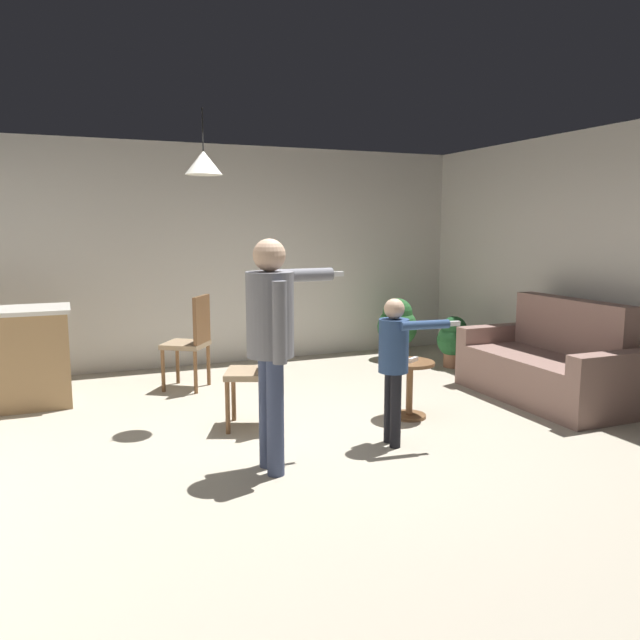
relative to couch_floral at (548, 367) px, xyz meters
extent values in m
plane|color=#B2A893|center=(-2.55, -0.26, -0.33)|extent=(7.68, 7.68, 0.00)
cube|color=beige|center=(-2.55, 2.94, 1.02)|extent=(6.40, 0.10, 2.70)
cube|color=beige|center=(0.65, -0.26, 1.02)|extent=(0.10, 6.40, 2.70)
cube|color=#8C6B60|center=(-0.06, 0.00, -0.11)|extent=(0.86, 1.45, 0.45)
cube|color=#8C6B60|center=(0.27, 0.00, 0.39)|extent=(0.21, 1.44, 0.55)
cube|color=#8C6B60|center=(-0.06, -0.81, -0.02)|extent=(0.85, 0.19, 0.63)
cube|color=#8C6B60|center=(-0.05, 0.81, -0.02)|extent=(0.85, 0.19, 0.63)
cylinder|color=brown|center=(0.26, -0.80, -0.30)|extent=(0.05, 0.05, 0.06)
cylinder|color=brown|center=(0.27, 0.80, -0.30)|extent=(0.05, 0.05, 0.06)
cylinder|color=brown|center=(-0.39, -0.80, -0.30)|extent=(0.05, 0.05, 0.06)
cylinder|color=brown|center=(-0.38, 0.80, -0.30)|extent=(0.05, 0.05, 0.06)
cube|color=#99754C|center=(-5.00, 1.75, 0.12)|extent=(1.20, 0.60, 0.91)
cylinder|color=brown|center=(-1.59, 0.00, 0.17)|extent=(0.44, 0.44, 0.03)
cylinder|color=brown|center=(-1.59, 0.00, -0.09)|extent=(0.06, 0.06, 0.49)
cylinder|color=brown|center=(-1.59, 0.00, -0.32)|extent=(0.31, 0.31, 0.03)
cylinder|color=#384260|center=(-3.13, -0.62, 0.08)|extent=(0.12, 0.12, 0.83)
cylinder|color=#384260|center=(-3.12, -0.79, 0.08)|extent=(0.12, 0.12, 0.83)
cylinder|color=slate|center=(-3.13, -0.70, 0.79)|extent=(0.33, 0.33, 0.59)
sphere|color=#D8AD8C|center=(-3.13, -0.70, 1.19)|extent=(0.22, 0.22, 0.22)
cylinder|color=slate|center=(-2.85, -0.51, 1.03)|extent=(0.55, 0.11, 0.10)
cube|color=white|center=(-2.55, -0.50, 1.03)|extent=(0.13, 0.04, 0.04)
cylinder|color=slate|center=(-3.12, -0.89, 0.76)|extent=(0.10, 0.10, 0.55)
cylinder|color=black|center=(-2.07, -0.50, -0.04)|extent=(0.09, 0.09, 0.59)
cylinder|color=black|center=(-2.09, -0.62, -0.04)|extent=(0.09, 0.09, 0.59)
cylinder|color=navy|center=(-2.08, -0.56, 0.47)|extent=(0.23, 0.23, 0.42)
sphere|color=#D8AD8C|center=(-2.08, -0.56, 0.76)|extent=(0.16, 0.16, 0.16)
cylinder|color=navy|center=(-2.07, -0.43, 0.45)|extent=(0.07, 0.07, 0.39)
cylinder|color=navy|center=(-1.90, -0.72, 0.64)|extent=(0.40, 0.11, 0.07)
cube|color=white|center=(-1.67, -0.74, 0.64)|extent=(0.13, 0.05, 0.04)
cylinder|color=brown|center=(-3.21, 1.55, -0.11)|extent=(0.04, 0.04, 0.45)
cylinder|color=brown|center=(-3.01, 1.85, -0.11)|extent=(0.04, 0.04, 0.45)
cylinder|color=brown|center=(-3.51, 1.75, -0.11)|extent=(0.04, 0.04, 0.45)
cylinder|color=brown|center=(-3.31, 2.05, -0.11)|extent=(0.04, 0.04, 0.45)
cube|color=#997F60|center=(-3.26, 1.80, 0.14)|extent=(0.58, 0.58, 0.05)
cube|color=brown|center=(-3.11, 1.70, 0.42)|extent=(0.24, 0.34, 0.50)
cylinder|color=brown|center=(-2.89, 0.05, -0.11)|extent=(0.04, 0.04, 0.45)
cylinder|color=brown|center=(-2.75, 0.39, -0.11)|extent=(0.04, 0.04, 0.45)
cylinder|color=brown|center=(-3.22, 0.19, -0.11)|extent=(0.04, 0.04, 0.45)
cylinder|color=brown|center=(-3.08, 0.52, -0.11)|extent=(0.04, 0.04, 0.45)
cube|color=#997F60|center=(-2.98, 0.29, 0.14)|extent=(0.55, 0.55, 0.05)
cube|color=brown|center=(-2.81, 0.22, 0.42)|extent=(0.18, 0.36, 0.50)
cylinder|color=brown|center=(-0.04, 1.58, -0.24)|extent=(0.24, 0.24, 0.19)
sphere|color=#235B2D|center=(-0.04, 1.58, 0.00)|extent=(0.41, 0.41, 0.41)
sphere|color=#235B2D|center=(-0.04, 1.58, 0.14)|extent=(0.31, 0.31, 0.31)
cylinder|color=brown|center=(-0.44, 2.26, -0.21)|extent=(0.30, 0.30, 0.24)
sphere|color=#2D6B33|center=(-0.44, 2.26, 0.09)|extent=(0.52, 0.52, 0.52)
sphere|color=#2D6B33|center=(-0.44, 2.26, 0.27)|extent=(0.39, 0.39, 0.39)
cube|color=white|center=(-1.57, -0.02, 0.21)|extent=(0.13, 0.10, 0.04)
cone|color=silver|center=(-3.26, 0.65, 1.92)|extent=(0.32, 0.32, 0.20)
cylinder|color=black|center=(-3.26, 0.65, 2.19)|extent=(0.01, 0.01, 0.36)
camera|label=1|loc=(-4.42, -4.73, 1.39)|focal=34.97mm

